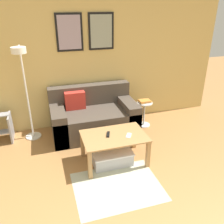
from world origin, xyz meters
The scene contains 11 objects.
wall_back centered at (0.00, 3.48, 1.28)m, with size 5.60×0.09×2.55m.
area_rug centered at (0.08, 1.48, 0.00)m, with size 1.14×0.88×0.01m, color #B2B79E.
couch centered at (0.12, 3.02, 0.30)m, with size 1.53×0.86×0.83m.
coffee_table centered at (0.21, 2.03, 0.37)m, with size 0.94×0.62×0.45m.
storage_bin centered at (0.16, 2.02, 0.11)m, with size 0.60×0.43×0.21m.
floor_lamp centered at (-0.98, 3.01, 1.12)m, with size 0.27×0.50×1.64m.
side_table centered at (1.12, 2.98, 0.29)m, with size 0.30×0.30×0.49m.
book_stack centered at (1.12, 2.99, 0.51)m, with size 0.25×0.18×0.04m.
remote_control centered at (0.13, 2.07, 0.46)m, with size 0.04×0.15×0.02m, color black.
cell_phone centered at (0.41, 1.96, 0.46)m, with size 0.07×0.14×0.01m, color silver.
step_stool centered at (-1.51, 3.18, 0.25)m, with size 0.39×0.37×0.48m.
Camera 1 is at (-0.70, -0.83, 2.23)m, focal length 38.00 mm.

